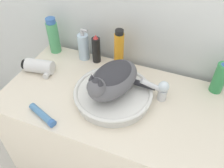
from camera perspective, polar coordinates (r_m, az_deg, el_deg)
wall_back at (r=1.22m, az=9.21°, el=18.96°), size 8.00×0.05×2.40m
vanity_counter at (r=1.48m, az=2.28°, el=-15.23°), size 1.20×0.58×0.85m
sink_basin at (r=1.13m, az=0.26°, el=-2.41°), size 0.38×0.38×0.06m
cat at (r=1.05m, az=0.09°, el=1.22°), size 0.31×0.32×0.16m
faucet at (r=1.13m, az=11.62°, el=-1.24°), size 0.13×0.08×0.13m
hairspray_can_black at (r=1.33m, az=-3.82°, el=8.29°), size 0.05×0.05×0.17m
mouthwash_bottle at (r=1.44m, az=-13.92°, el=11.16°), size 0.06×0.06×0.22m
soap_pump_bottle at (r=1.36m, az=-6.86°, el=8.94°), size 0.06×0.06×0.19m
shampoo_bottle_tall at (r=1.27m, az=1.68°, el=8.24°), size 0.05×0.05×0.23m
spray_bottle_trigger at (r=1.25m, az=24.54°, el=1.46°), size 0.06×0.06×0.18m
cream_tube at (r=1.11m, az=-16.36°, el=-7.17°), size 0.16×0.09×0.04m
hair_dryer at (r=1.34m, az=-16.98°, el=4.02°), size 0.18×0.12×0.08m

